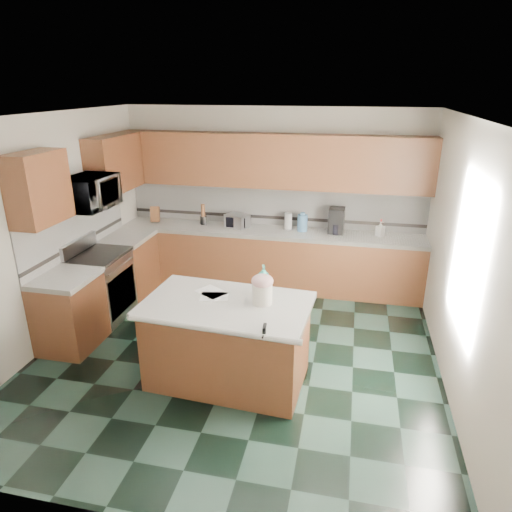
% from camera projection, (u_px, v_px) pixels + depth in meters
% --- Properties ---
extents(floor, '(4.60, 4.60, 0.00)m').
position_uv_depth(floor, '(237.00, 353.00, 5.42)').
color(floor, black).
rests_on(floor, ground).
extents(ceiling, '(4.60, 4.60, 0.00)m').
position_uv_depth(ceiling, '(233.00, 116.00, 4.46)').
color(ceiling, white).
rests_on(ceiling, ground).
extents(wall_back, '(4.60, 0.04, 2.70)m').
position_uv_depth(wall_back, '(273.00, 197.00, 7.06)').
color(wall_back, beige).
rests_on(wall_back, ground).
extents(wall_front, '(4.60, 0.04, 2.70)m').
position_uv_depth(wall_front, '(141.00, 369.00, 2.82)').
color(wall_front, beige).
rests_on(wall_front, ground).
extents(wall_left, '(0.04, 4.60, 2.70)m').
position_uv_depth(wall_left, '(46.00, 232.00, 5.40)').
color(wall_left, beige).
rests_on(wall_left, ground).
extents(wall_right, '(0.04, 4.60, 2.70)m').
position_uv_depth(wall_right, '(464.00, 263.00, 4.48)').
color(wall_right, beige).
rests_on(wall_right, ground).
extents(back_base_cab, '(4.60, 0.60, 0.86)m').
position_uv_depth(back_base_cab, '(269.00, 260.00, 7.09)').
color(back_base_cab, '#32170B').
rests_on(back_base_cab, ground).
extents(back_countertop, '(4.60, 0.64, 0.06)m').
position_uv_depth(back_countertop, '(269.00, 232.00, 6.93)').
color(back_countertop, silver).
rests_on(back_countertop, back_base_cab).
extents(back_upper_cab, '(4.60, 0.33, 0.78)m').
position_uv_depth(back_upper_cab, '(272.00, 161.00, 6.68)').
color(back_upper_cab, '#32170B').
rests_on(back_upper_cab, wall_back).
extents(back_backsplash, '(4.60, 0.02, 0.63)m').
position_uv_depth(back_backsplash, '(273.00, 205.00, 7.07)').
color(back_backsplash, silver).
rests_on(back_backsplash, back_countertop).
extents(back_accent_band, '(4.60, 0.01, 0.05)m').
position_uv_depth(back_accent_band, '(273.00, 217.00, 7.13)').
color(back_accent_band, black).
rests_on(back_accent_band, back_countertop).
extents(left_base_cab_rear, '(0.60, 0.82, 0.86)m').
position_uv_depth(left_base_cab_rear, '(129.00, 267.00, 6.84)').
color(left_base_cab_rear, '#32170B').
rests_on(left_base_cab_rear, ground).
extents(left_counter_rear, '(0.64, 0.82, 0.06)m').
position_uv_depth(left_counter_rear, '(126.00, 237.00, 6.68)').
color(left_counter_rear, silver).
rests_on(left_counter_rear, left_base_cab_rear).
extents(left_base_cab_front, '(0.60, 0.72, 0.86)m').
position_uv_depth(left_base_cab_front, '(70.00, 314.00, 5.44)').
color(left_base_cab_front, '#32170B').
rests_on(left_base_cab_front, ground).
extents(left_counter_front, '(0.64, 0.72, 0.06)m').
position_uv_depth(left_counter_front, '(64.00, 278.00, 5.28)').
color(left_counter_front, silver).
rests_on(left_counter_front, left_base_cab_front).
extents(left_backsplash, '(0.02, 2.30, 0.63)m').
position_uv_depth(left_backsplash, '(77.00, 228.00, 5.93)').
color(left_backsplash, silver).
rests_on(left_backsplash, wall_left).
extents(left_accent_band, '(0.01, 2.30, 0.05)m').
position_uv_depth(left_accent_band, '(79.00, 243.00, 6.00)').
color(left_accent_band, black).
rests_on(left_accent_band, wall_left).
extents(left_upper_cab_rear, '(0.33, 1.09, 0.78)m').
position_uv_depth(left_upper_cab_rear, '(115.00, 164.00, 6.45)').
color(left_upper_cab_rear, '#32170B').
rests_on(left_upper_cab_rear, wall_left).
extents(left_upper_cab_front, '(0.33, 0.72, 0.78)m').
position_uv_depth(left_upper_cab_front, '(38.00, 188.00, 4.93)').
color(left_upper_cab_front, '#32170B').
rests_on(left_upper_cab_front, wall_left).
extents(range_body, '(0.60, 0.76, 0.88)m').
position_uv_depth(range_body, '(102.00, 287.00, 6.11)').
color(range_body, '#B7B7BC').
rests_on(range_body, ground).
extents(range_oven_door, '(0.02, 0.68, 0.55)m').
position_uv_depth(range_oven_door, '(122.00, 292.00, 6.07)').
color(range_oven_door, black).
rests_on(range_oven_door, range_body).
extents(range_cooktop, '(0.62, 0.78, 0.04)m').
position_uv_depth(range_cooktop, '(98.00, 255.00, 5.95)').
color(range_cooktop, black).
rests_on(range_cooktop, range_body).
extents(range_handle, '(0.02, 0.66, 0.02)m').
position_uv_depth(range_handle, '(121.00, 266.00, 5.93)').
color(range_handle, '#B7B7BC').
rests_on(range_handle, range_body).
extents(range_backguard, '(0.06, 0.76, 0.18)m').
position_uv_depth(range_backguard, '(79.00, 245.00, 5.96)').
color(range_backguard, '#B7B7BC').
rests_on(range_backguard, range_body).
extents(microwave, '(0.50, 0.73, 0.41)m').
position_uv_depth(microwave, '(89.00, 193.00, 5.66)').
color(microwave, '#B7B7BC').
rests_on(microwave, wall_left).
extents(island_base, '(1.64, 1.01, 0.86)m').
position_uv_depth(island_base, '(228.00, 344.00, 4.80)').
color(island_base, '#32170B').
rests_on(island_base, ground).
extents(island_top, '(1.75, 1.11, 0.06)m').
position_uv_depth(island_top, '(227.00, 305.00, 4.64)').
color(island_top, silver).
rests_on(island_top, island_base).
extents(island_bullnose, '(1.69, 0.17, 0.06)m').
position_uv_depth(island_bullnose, '(212.00, 329.00, 4.18)').
color(island_bullnose, silver).
rests_on(island_bullnose, island_base).
extents(treat_jar, '(0.25, 0.25, 0.21)m').
position_uv_depth(treat_jar, '(262.00, 294.00, 4.58)').
color(treat_jar, white).
rests_on(treat_jar, island_top).
extents(treat_jar_lid, '(0.22, 0.22, 0.14)m').
position_uv_depth(treat_jar_lid, '(262.00, 281.00, 4.53)').
color(treat_jar_lid, '#E1A7A8').
rests_on(treat_jar_lid, treat_jar).
extents(treat_jar_knob, '(0.07, 0.02, 0.02)m').
position_uv_depth(treat_jar_knob, '(262.00, 277.00, 4.51)').
color(treat_jar_knob, tan).
rests_on(treat_jar_knob, treat_jar_lid).
extents(treat_jar_knob_end_l, '(0.04, 0.04, 0.04)m').
position_uv_depth(treat_jar_knob_end_l, '(259.00, 276.00, 4.52)').
color(treat_jar_knob_end_l, tan).
rests_on(treat_jar_knob_end_l, treat_jar_lid).
extents(treat_jar_knob_end_r, '(0.04, 0.04, 0.04)m').
position_uv_depth(treat_jar_knob_end_r, '(266.00, 277.00, 4.50)').
color(treat_jar_knob_end_r, tan).
rests_on(treat_jar_knob_end_r, treat_jar_lid).
extents(soap_bottle_island, '(0.16, 0.16, 0.33)m').
position_uv_depth(soap_bottle_island, '(264.00, 280.00, 4.75)').
color(soap_bottle_island, teal).
rests_on(soap_bottle_island, island_top).
extents(paper_sheet_a, '(0.33, 0.27, 0.00)m').
position_uv_depth(paper_sheet_a, '(214.00, 297.00, 4.75)').
color(paper_sheet_a, white).
rests_on(paper_sheet_a, island_top).
extents(paper_sheet_b, '(0.39, 0.36, 0.00)m').
position_uv_depth(paper_sheet_b, '(211.00, 292.00, 4.86)').
color(paper_sheet_b, white).
rests_on(paper_sheet_b, island_top).
extents(clamp_body, '(0.04, 0.11, 0.09)m').
position_uv_depth(clamp_body, '(265.00, 330.00, 4.09)').
color(clamp_body, black).
rests_on(clamp_body, island_top).
extents(clamp_handle, '(0.02, 0.07, 0.02)m').
position_uv_depth(clamp_handle, '(263.00, 336.00, 4.04)').
color(clamp_handle, black).
rests_on(clamp_handle, island_top).
extents(knife_block, '(0.17, 0.21, 0.27)m').
position_uv_depth(knife_block, '(155.00, 214.00, 7.29)').
color(knife_block, '#472814').
rests_on(knife_block, back_countertop).
extents(utensil_crock, '(0.10, 0.10, 0.13)m').
position_uv_depth(utensil_crock, '(203.00, 220.00, 7.18)').
color(utensil_crock, black).
rests_on(utensil_crock, back_countertop).
extents(utensil_bundle, '(0.06, 0.06, 0.19)m').
position_uv_depth(utensil_bundle, '(203.00, 210.00, 7.12)').
color(utensil_bundle, '#472814').
rests_on(utensil_bundle, utensil_crock).
extents(toaster_oven, '(0.41, 0.35, 0.20)m').
position_uv_depth(toaster_oven, '(237.00, 221.00, 7.03)').
color(toaster_oven, '#B7B7BC').
rests_on(toaster_oven, back_countertop).
extents(toaster_oven_door, '(0.30, 0.01, 0.16)m').
position_uv_depth(toaster_oven_door, '(235.00, 223.00, 6.93)').
color(toaster_oven_door, black).
rests_on(toaster_oven_door, toaster_oven).
extents(paper_towel, '(0.11, 0.11, 0.25)m').
position_uv_depth(paper_towel, '(288.00, 221.00, 6.91)').
color(paper_towel, white).
rests_on(paper_towel, back_countertop).
extents(paper_towel_base, '(0.17, 0.17, 0.01)m').
position_uv_depth(paper_towel_base, '(288.00, 229.00, 6.95)').
color(paper_towel_base, '#B7B7BC').
rests_on(paper_towel_base, back_countertop).
extents(water_jug, '(0.15, 0.15, 0.25)m').
position_uv_depth(water_jug, '(302.00, 223.00, 6.83)').
color(water_jug, '#5186BA').
rests_on(water_jug, back_countertop).
extents(water_jug_neck, '(0.07, 0.07, 0.04)m').
position_uv_depth(water_jug_neck, '(303.00, 214.00, 6.78)').
color(water_jug_neck, '#5186BA').
rests_on(water_jug_neck, water_jug).
extents(coffee_maker, '(0.23, 0.25, 0.38)m').
position_uv_depth(coffee_maker, '(336.00, 220.00, 6.73)').
color(coffee_maker, black).
rests_on(coffee_maker, back_countertop).
extents(coffee_carafe, '(0.16, 0.16, 0.16)m').
position_uv_depth(coffee_carafe, '(336.00, 229.00, 6.72)').
color(coffee_carafe, black).
rests_on(coffee_carafe, back_countertop).
extents(soap_bottle_back, '(0.14, 0.14, 0.22)m').
position_uv_depth(soap_bottle_back, '(380.00, 229.00, 6.60)').
color(soap_bottle_back, white).
rests_on(soap_bottle_back, back_countertop).
extents(soap_back_cap, '(0.02, 0.02, 0.03)m').
position_uv_depth(soap_back_cap, '(381.00, 220.00, 6.56)').
color(soap_back_cap, red).
rests_on(soap_back_cap, soap_bottle_back).
extents(window_light_proxy, '(0.02, 1.40, 1.10)m').
position_uv_depth(window_light_proxy, '(468.00, 256.00, 4.25)').
color(window_light_proxy, white).
rests_on(window_light_proxy, wall_right).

